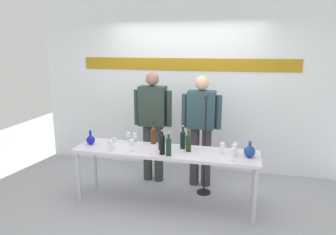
{
  "coord_description": "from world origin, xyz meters",
  "views": [
    {
      "loc": [
        0.96,
        -3.75,
        2.09
      ],
      "look_at": [
        0.0,
        0.15,
        1.16
      ],
      "focal_mm": 33.2,
      "sensor_mm": 36.0,
      "label": 1
    }
  ],
  "objects_px": {
    "wine_bottle_5": "(188,142)",
    "wine_glass_left_3": "(135,136)",
    "presenter_left": "(153,120)",
    "wine_glass_left_0": "(114,141)",
    "wine_glass_right_0": "(223,146)",
    "wine_glass_right_1": "(235,148)",
    "wine_bottle_3": "(183,139)",
    "microphone_stand": "(205,162)",
    "wine_glass_left_1": "(111,143)",
    "wine_bottle_1": "(161,141)",
    "presenter_right": "(201,124)",
    "wine_bottle_4": "(162,143)",
    "display_table": "(165,155)",
    "wine_glass_right_3": "(234,152)",
    "wine_glass_left_2": "(128,135)",
    "wine_glass_left_4": "(132,143)",
    "decanter_blue_right": "(250,151)",
    "decanter_blue_left": "(91,140)",
    "wine_bottle_2": "(169,146)",
    "wine_glass_right_2": "(236,146)",
    "wine_bottle_0": "(153,135)"
  },
  "relations": [
    {
      "from": "wine_bottle_1",
      "to": "wine_glass_left_1",
      "type": "height_order",
      "value": "wine_bottle_1"
    },
    {
      "from": "wine_bottle_3",
      "to": "microphone_stand",
      "type": "distance_m",
      "value": 0.57
    },
    {
      "from": "wine_bottle_5",
      "to": "wine_glass_right_3",
      "type": "bearing_deg",
      "value": -19.73
    },
    {
      "from": "wine_bottle_3",
      "to": "wine_glass_right_0",
      "type": "height_order",
      "value": "wine_bottle_3"
    },
    {
      "from": "wine_glass_left_3",
      "to": "microphone_stand",
      "type": "relative_size",
      "value": 0.09
    },
    {
      "from": "decanter_blue_left",
      "to": "decanter_blue_right",
      "type": "relative_size",
      "value": 0.99
    },
    {
      "from": "presenter_right",
      "to": "wine_bottle_3",
      "type": "relative_size",
      "value": 5.28
    },
    {
      "from": "wine_glass_left_1",
      "to": "wine_glass_left_3",
      "type": "xyz_separation_m",
      "value": [
        0.18,
        0.43,
        -0.0
      ]
    },
    {
      "from": "presenter_right",
      "to": "wine_bottle_0",
      "type": "relative_size",
      "value": 5.43
    },
    {
      "from": "presenter_right",
      "to": "wine_glass_left_2",
      "type": "height_order",
      "value": "presenter_right"
    },
    {
      "from": "wine_bottle_1",
      "to": "wine_bottle_4",
      "type": "relative_size",
      "value": 0.97
    },
    {
      "from": "wine_bottle_1",
      "to": "wine_bottle_5",
      "type": "relative_size",
      "value": 1.02
    },
    {
      "from": "wine_glass_left_0",
      "to": "wine_glass_right_1",
      "type": "distance_m",
      "value": 1.58
    },
    {
      "from": "display_table",
      "to": "decanter_blue_right",
      "type": "bearing_deg",
      "value": 0.08
    },
    {
      "from": "microphone_stand",
      "to": "presenter_left",
      "type": "bearing_deg",
      "value": 162.46
    },
    {
      "from": "display_table",
      "to": "presenter_right",
      "type": "relative_size",
      "value": 1.45
    },
    {
      "from": "display_table",
      "to": "wine_glass_right_1",
      "type": "distance_m",
      "value": 0.9
    },
    {
      "from": "wine_glass_right_0",
      "to": "wine_glass_right_1",
      "type": "bearing_deg",
      "value": -10.49
    },
    {
      "from": "wine_bottle_4",
      "to": "wine_glass_right_2",
      "type": "xyz_separation_m",
      "value": [
        0.9,
        0.25,
        -0.04
      ]
    },
    {
      "from": "presenter_left",
      "to": "wine_glass_right_1",
      "type": "bearing_deg",
      "value": -28.82
    },
    {
      "from": "wine_glass_right_0",
      "to": "wine_glass_right_3",
      "type": "distance_m",
      "value": 0.25
    },
    {
      "from": "wine_glass_right_0",
      "to": "wine_glass_right_3",
      "type": "height_order",
      "value": "wine_glass_right_3"
    },
    {
      "from": "microphone_stand",
      "to": "wine_glass_right_3",
      "type": "bearing_deg",
      "value": -55.67
    },
    {
      "from": "wine_glass_right_3",
      "to": "microphone_stand",
      "type": "bearing_deg",
      "value": 124.33
    },
    {
      "from": "wine_bottle_5",
      "to": "wine_glass_right_1",
      "type": "relative_size",
      "value": 2.13
    },
    {
      "from": "wine_bottle_5",
      "to": "wine_glass_left_3",
      "type": "xyz_separation_m",
      "value": [
        -0.81,
        0.21,
        -0.03
      ]
    },
    {
      "from": "wine_bottle_5",
      "to": "wine_glass_right_1",
      "type": "bearing_deg",
      "value": -2.9
    },
    {
      "from": "decanter_blue_right",
      "to": "wine_glass_left_0",
      "type": "height_order",
      "value": "decanter_blue_right"
    },
    {
      "from": "wine_glass_right_1",
      "to": "wine_glass_right_2",
      "type": "height_order",
      "value": "same"
    },
    {
      "from": "wine_glass_right_0",
      "to": "microphone_stand",
      "type": "bearing_deg",
      "value": 123.91
    },
    {
      "from": "wine_bottle_5",
      "to": "wine_glass_right_1",
      "type": "xyz_separation_m",
      "value": [
        0.58,
        -0.03,
        -0.02
      ]
    },
    {
      "from": "wine_glass_left_4",
      "to": "microphone_stand",
      "type": "bearing_deg",
      "value": 33.17
    },
    {
      "from": "display_table",
      "to": "wine_glass_left_4",
      "type": "distance_m",
      "value": 0.47
    },
    {
      "from": "wine_bottle_2",
      "to": "wine_glass_right_0",
      "type": "distance_m",
      "value": 0.68
    },
    {
      "from": "wine_glass_left_2",
      "to": "display_table",
      "type": "bearing_deg",
      "value": -20.77
    },
    {
      "from": "presenter_right",
      "to": "wine_bottle_4",
      "type": "distance_m",
      "value": 0.93
    },
    {
      "from": "wine_glass_left_3",
      "to": "wine_glass_left_4",
      "type": "relative_size",
      "value": 0.83
    },
    {
      "from": "wine_glass_left_1",
      "to": "wine_glass_left_3",
      "type": "bearing_deg",
      "value": 67.17
    },
    {
      "from": "wine_glass_left_0",
      "to": "wine_glass_right_0",
      "type": "bearing_deg",
      "value": 3.49
    },
    {
      "from": "wine_glass_right_0",
      "to": "wine_glass_left_2",
      "type": "bearing_deg",
      "value": 171.33
    },
    {
      "from": "wine_bottle_3",
      "to": "microphone_stand",
      "type": "xyz_separation_m",
      "value": [
        0.26,
        0.3,
        -0.41
      ]
    },
    {
      "from": "wine_bottle_1",
      "to": "presenter_right",
      "type": "bearing_deg",
      "value": 57.52
    },
    {
      "from": "display_table",
      "to": "wine_glass_left_2",
      "type": "relative_size",
      "value": 17.28
    },
    {
      "from": "wine_glass_right_1",
      "to": "wine_glass_right_3",
      "type": "distance_m",
      "value": 0.18
    },
    {
      "from": "decanter_blue_left",
      "to": "wine_bottle_2",
      "type": "height_order",
      "value": "wine_bottle_2"
    },
    {
      "from": "decanter_blue_left",
      "to": "wine_bottle_1",
      "type": "bearing_deg",
      "value": 0.51
    },
    {
      "from": "presenter_right",
      "to": "wine_bottle_2",
      "type": "relative_size",
      "value": 5.65
    },
    {
      "from": "decanter_blue_left",
      "to": "wine_glass_left_4",
      "type": "xyz_separation_m",
      "value": [
        0.66,
        -0.15,
        0.05
      ]
    },
    {
      "from": "presenter_left",
      "to": "wine_glass_left_0",
      "type": "height_order",
      "value": "presenter_left"
    },
    {
      "from": "wine_glass_left_0",
      "to": "presenter_left",
      "type": "bearing_deg",
      "value": 67.22
    }
  ]
}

